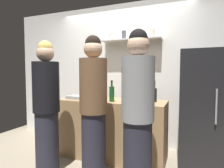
# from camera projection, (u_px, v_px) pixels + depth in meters

# --- Properties ---
(back_wall_assembly) EXTENTS (4.80, 0.32, 2.60)m
(back_wall_assembly) POSITION_uv_depth(u_px,v_px,m) (123.00, 74.00, 3.59)
(back_wall_assembly) COLOR white
(back_wall_assembly) RESTS_ON ground
(refrigerator) EXTENTS (0.57, 0.68, 1.65)m
(refrigerator) POSITION_uv_depth(u_px,v_px,m) (201.00, 107.00, 2.76)
(refrigerator) COLOR black
(refrigerator) RESTS_ON ground
(counter) EXTENTS (1.64, 0.61, 0.91)m
(counter) POSITION_uv_depth(u_px,v_px,m) (112.00, 129.00, 2.97)
(counter) COLOR #9E7A51
(counter) RESTS_ON ground
(baking_pan) EXTENTS (0.34, 0.24, 0.05)m
(baking_pan) POSITION_uv_depth(u_px,v_px,m) (79.00, 97.00, 3.07)
(baking_pan) COLOR gray
(baking_pan) RESTS_ON counter
(utensil_holder) EXTENTS (0.12, 0.12, 0.21)m
(utensil_holder) POSITION_uv_depth(u_px,v_px,m) (94.00, 97.00, 2.88)
(utensil_holder) COLOR #B2B2B7
(utensil_holder) RESTS_ON counter
(wine_bottle_dark_glass) EXTENTS (0.07, 0.07, 0.32)m
(wine_bottle_dark_glass) POSITION_uv_depth(u_px,v_px,m) (154.00, 94.00, 2.74)
(wine_bottle_dark_glass) COLOR black
(wine_bottle_dark_glass) RESTS_ON counter
(wine_bottle_green_glass) EXTENTS (0.08, 0.08, 0.31)m
(wine_bottle_green_glass) POSITION_uv_depth(u_px,v_px,m) (112.00, 93.00, 2.78)
(wine_bottle_green_glass) COLOR #19471E
(wine_bottle_green_glass) RESTS_ON counter
(water_bottle_plastic) EXTENTS (0.08, 0.08, 0.22)m
(water_bottle_plastic) POSITION_uv_depth(u_px,v_px,m) (97.00, 93.00, 3.08)
(water_bottle_plastic) COLOR silver
(water_bottle_plastic) RESTS_ON counter
(person_blonde) EXTENTS (0.34, 0.34, 1.75)m
(person_blonde) POSITION_uv_depth(u_px,v_px,m) (46.00, 108.00, 2.48)
(person_blonde) COLOR #262633
(person_blonde) RESTS_ON ground
(person_grey_hoodie) EXTENTS (0.34, 0.34, 1.78)m
(person_grey_hoodie) POSITION_uv_depth(u_px,v_px,m) (138.00, 116.00, 1.96)
(person_grey_hoodie) COLOR #262633
(person_grey_hoodie) RESTS_ON ground
(person_brown_jacket) EXTENTS (0.34, 0.34, 1.78)m
(person_brown_jacket) POSITION_uv_depth(u_px,v_px,m) (93.00, 108.00, 2.33)
(person_brown_jacket) COLOR #262633
(person_brown_jacket) RESTS_ON ground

